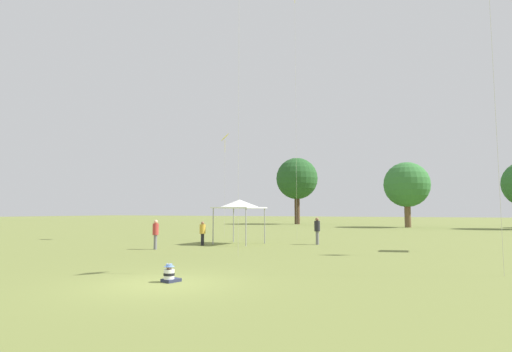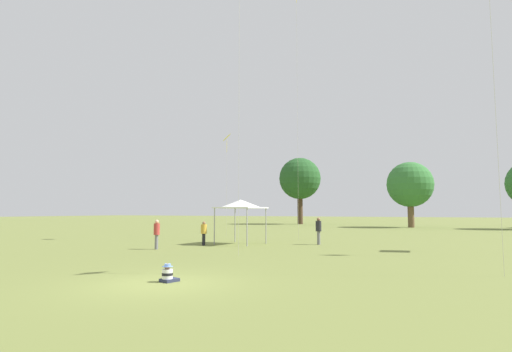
{
  "view_description": "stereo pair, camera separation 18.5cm",
  "coord_description": "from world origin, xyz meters",
  "views": [
    {
      "loc": [
        7.81,
        -9.91,
        2.2
      ],
      "look_at": [
        -0.0,
        6.69,
        3.82
      ],
      "focal_mm": 28.0,
      "sensor_mm": 36.0,
      "label": 1
    },
    {
      "loc": [
        7.98,
        -9.83,
        2.2
      ],
      "look_at": [
        -0.0,
        6.69,
        3.82
      ],
      "focal_mm": 28.0,
      "sensor_mm": 36.0,
      "label": 2
    }
  ],
  "objects": [
    {
      "name": "ground_plane",
      "position": [
        0.0,
        0.0,
        0.0
      ],
      "size": [
        300.0,
        300.0,
        0.0
      ],
      "primitive_type": "plane",
      "color": "olive"
    },
    {
      "name": "seated_toddler",
      "position": [
        0.0,
        0.36,
        0.23
      ],
      "size": [
        0.52,
        0.59,
        0.57
      ],
      "rotation": [
        0.0,
        0.0,
        -0.24
      ],
      "color": "#282D47",
      "rests_on": "ground"
    },
    {
      "name": "person_standing_0",
      "position": [
        -6.33,
        12.05,
        0.9
      ],
      "size": [
        0.54,
        0.54,
        1.53
      ],
      "rotation": [
        0.0,
        0.0,
        0.84
      ],
      "color": "black",
      "rests_on": "ground"
    },
    {
      "name": "person_standing_1",
      "position": [
        -7.33,
        8.62,
        1.02
      ],
      "size": [
        0.46,
        0.46,
        1.7
      ],
      "rotation": [
        0.0,
        0.0,
        1.09
      ],
      "color": "slate",
      "rests_on": "ground"
    },
    {
      "name": "person_standing_2",
      "position": [
        0.17,
        15.84,
        1.05
      ],
      "size": [
        0.53,
        0.53,
        1.77
      ],
      "rotation": [
        0.0,
        0.0,
        0.71
      ],
      "color": "slate",
      "rests_on": "ground"
    },
    {
      "name": "canopy_tent",
      "position": [
        -4.66,
        13.97,
        2.66
      ],
      "size": [
        2.97,
        2.97,
        2.97
      ],
      "rotation": [
        0.0,
        0.0,
        -0.07
      ],
      "color": "white",
      "rests_on": "ground"
    },
    {
      "name": "kite_0",
      "position": [
        -2.33,
        18.92,
        18.29
      ],
      "size": [
        0.75,
        0.57,
        20.34
      ],
      "rotation": [
        0.0,
        0.0,
        1.8
      ],
      "color": "yellow",
      "rests_on": "ground"
    },
    {
      "name": "kite_1",
      "position": [
        -9.76,
        20.89,
        8.46
      ],
      "size": [
        0.94,
        0.99,
        9.09
      ],
      "rotation": [
        0.0,
        0.0,
        4.55
      ],
      "color": "yellow",
      "rests_on": "ground"
    },
    {
      "name": "distant_tree_2",
      "position": [
        -14.73,
        54.38,
        7.68
      ],
      "size": [
        7.05,
        7.05,
        11.27
      ],
      "color": "#473323",
      "rests_on": "ground"
    },
    {
      "name": "distant_tree_3",
      "position": [
        3.32,
        48.0,
        5.77
      ],
      "size": [
        6.13,
        6.13,
        8.88
      ],
      "color": "brown",
      "rests_on": "ground"
    }
  ]
}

